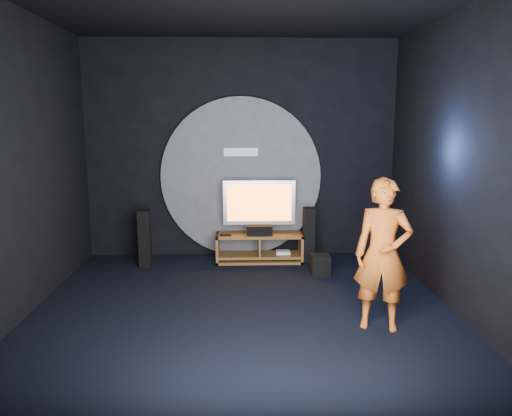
{
  "coord_description": "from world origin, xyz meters",
  "views": [
    {
      "loc": [
        -0.02,
        -5.64,
        2.27
      ],
      "look_at": [
        0.2,
        1.05,
        1.05
      ],
      "focal_mm": 35.0,
      "sensor_mm": 36.0,
      "label": 1
    }
  ],
  "objects_px": {
    "tower_speaker_left": "(145,238)",
    "tower_speaker_right": "(309,235)",
    "media_console": "(260,249)",
    "subwoofer": "(320,265)",
    "tv": "(259,204)",
    "player": "(383,255)"
  },
  "relations": [
    {
      "from": "media_console",
      "to": "tower_speaker_right",
      "type": "bearing_deg",
      "value": -3.75
    },
    {
      "from": "tower_speaker_left",
      "to": "tower_speaker_right",
      "type": "xyz_separation_m",
      "value": [
        2.55,
        0.15,
        0.0
      ]
    },
    {
      "from": "tv",
      "to": "player",
      "type": "xyz_separation_m",
      "value": [
        1.22,
        -2.65,
        -0.09
      ]
    },
    {
      "from": "tv",
      "to": "subwoofer",
      "type": "relative_size",
      "value": 3.85
    },
    {
      "from": "tv",
      "to": "tower_speaker_left",
      "type": "relative_size",
      "value": 1.3
    },
    {
      "from": "tower_speaker_right",
      "to": "tower_speaker_left",
      "type": "bearing_deg",
      "value": -176.71
    },
    {
      "from": "tower_speaker_left",
      "to": "subwoofer",
      "type": "height_order",
      "value": "tower_speaker_left"
    },
    {
      "from": "media_console",
      "to": "tv",
      "type": "xyz_separation_m",
      "value": [
        -0.01,
        0.07,
        0.72
      ]
    },
    {
      "from": "tower_speaker_right",
      "to": "subwoofer",
      "type": "bearing_deg",
      "value": -82.93
    },
    {
      "from": "tower_speaker_right",
      "to": "subwoofer",
      "type": "xyz_separation_m",
      "value": [
        0.08,
        -0.67,
        -0.29
      ]
    },
    {
      "from": "media_console",
      "to": "tower_speaker_right",
      "type": "xyz_separation_m",
      "value": [
        0.77,
        -0.05,
        0.24
      ]
    },
    {
      "from": "subwoofer",
      "to": "player",
      "type": "height_order",
      "value": "player"
    },
    {
      "from": "tower_speaker_right",
      "to": "subwoofer",
      "type": "distance_m",
      "value": 0.74
    },
    {
      "from": "media_console",
      "to": "subwoofer",
      "type": "xyz_separation_m",
      "value": [
        0.86,
        -0.72,
        -0.05
      ]
    },
    {
      "from": "tv",
      "to": "tower_speaker_right",
      "type": "height_order",
      "value": "tv"
    },
    {
      "from": "media_console",
      "to": "subwoofer",
      "type": "distance_m",
      "value": 1.12
    },
    {
      "from": "tower_speaker_right",
      "to": "player",
      "type": "xyz_separation_m",
      "value": [
        0.44,
        -2.53,
        0.39
      ]
    },
    {
      "from": "media_console",
      "to": "tower_speaker_left",
      "type": "xyz_separation_m",
      "value": [
        -1.78,
        -0.2,
        0.24
      ]
    },
    {
      "from": "media_console",
      "to": "subwoofer",
      "type": "relative_size",
      "value": 4.62
    },
    {
      "from": "tower_speaker_left",
      "to": "player",
      "type": "bearing_deg",
      "value": -38.57
    },
    {
      "from": "player",
      "to": "tower_speaker_left",
      "type": "bearing_deg",
      "value": 156.56
    },
    {
      "from": "subwoofer",
      "to": "player",
      "type": "distance_m",
      "value": 2.01
    }
  ]
}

